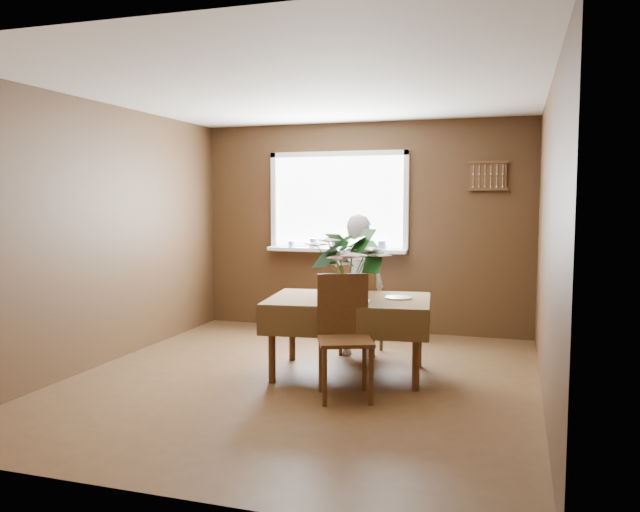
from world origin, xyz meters
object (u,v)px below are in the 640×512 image
(seated_woman, at_px, (358,286))
(flower_bouquet, at_px, (349,261))
(dining_table, at_px, (349,307))
(chair_far, at_px, (359,306))
(chair_near, at_px, (344,330))

(seated_woman, relative_size, flower_bouquet, 2.27)
(dining_table, xyz_separation_m, chair_far, (-0.08, 0.72, -0.11))
(dining_table, relative_size, flower_bouquet, 2.44)
(chair_far, bearing_deg, flower_bouquet, 100.33)
(chair_near, distance_m, seated_woman, 1.29)
(seated_woman, bearing_deg, dining_table, 101.50)
(chair_near, distance_m, flower_bouquet, 0.64)
(chair_far, bearing_deg, chair_near, 100.56)
(chair_near, height_order, flower_bouquet, flower_bouquet)
(chair_near, bearing_deg, seated_woman, 77.12)
(seated_woman, distance_m, flower_bouquet, 0.96)
(chair_near, relative_size, flower_bouquet, 1.54)
(dining_table, xyz_separation_m, chair_near, (0.12, -0.60, -0.08))
(flower_bouquet, bearing_deg, chair_far, 98.45)
(dining_table, height_order, chair_near, chair_near)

